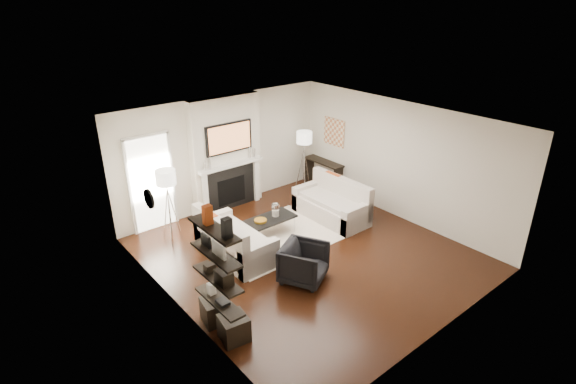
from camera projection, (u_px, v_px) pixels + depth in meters
room_envelope at (308, 192)px, 8.49m from camera, size 6.00×6.00×6.00m
chimney_breast at (226, 154)px, 10.52m from camera, size 1.80×0.25×2.70m
fireplace_surround at (231, 188)px, 10.76m from camera, size 1.30×0.02×1.04m
firebox at (232, 191)px, 10.79m from camera, size 0.75×0.02×0.65m
mantel_pilaster_l at (205, 195)px, 10.31m from camera, size 0.12×0.08×1.10m
mantel_pilaster_r at (256, 180)px, 11.15m from camera, size 0.12×0.08×1.10m
mantel_shelf at (231, 165)px, 10.48m from camera, size 1.70×0.18×0.07m
tv_body at (229, 138)px, 10.23m from camera, size 1.20×0.06×0.70m
tv_screen at (230, 138)px, 10.21m from camera, size 1.10×0.00×0.62m
candlestick_l_tall at (210, 163)px, 10.09m from camera, size 0.04×0.04×0.30m
candlestick_l_short at (205, 165)px, 10.03m from camera, size 0.04×0.04×0.24m
candlestick_r_tall at (250, 153)px, 10.73m from camera, size 0.04×0.04×0.30m
candlestick_r_short at (254, 153)px, 10.82m from camera, size 0.04×0.04×0.24m
hallway_panel at (151, 184)px, 9.64m from camera, size 0.90×0.02×2.10m
door_trim_l at (130, 190)px, 9.35m from camera, size 0.06×0.06×2.16m
door_trim_r at (172, 179)px, 9.90m from camera, size 0.06×0.06×2.16m
door_trim_top at (145, 136)px, 9.18m from camera, size 1.02×0.06×0.06m
rug at (273, 238)px, 9.60m from camera, size 2.60×2.00×0.01m
loveseat_left_base at (235, 246)px, 8.91m from camera, size 0.85×1.80×0.42m
loveseat_left_back at (220, 237)px, 8.59m from camera, size 0.18×1.80×0.80m
loveseat_left_arm_n at (259, 259)px, 8.31m from camera, size 0.85×0.18×0.60m
loveseat_left_arm_s at (214, 227)px, 9.45m from camera, size 0.85×0.18×0.60m
loveseat_left_cushion at (237, 233)px, 8.84m from camera, size 0.63×1.44×0.10m
pillow_left_orange at (211, 222)px, 8.72m from camera, size 0.10×0.42×0.42m
pillow_left_charcoal at (228, 234)px, 8.30m from camera, size 0.10×0.40×0.40m
loveseat_right_base at (331, 210)px, 10.38m from camera, size 0.85×1.80×0.42m
loveseat_right_back at (342, 194)px, 10.44m from camera, size 0.18×1.80×0.80m
loveseat_right_arm_n at (357, 219)px, 9.77m from camera, size 0.85×0.18×0.60m
loveseat_right_arm_s at (307, 195)px, 10.91m from camera, size 0.85×0.18×0.60m
loveseat_right_cushion at (330, 200)px, 10.24m from camera, size 0.63×1.44×0.10m
pillow_right_orange at (333, 182)px, 10.57m from camera, size 0.10×0.42×0.42m
pillow_right_charcoal at (351, 190)px, 10.15m from camera, size 0.10×0.40×0.40m
coffee_table at (270, 219)px, 9.55m from camera, size 1.10×0.55×0.04m
coffee_leg_nw at (257, 239)px, 9.19m from camera, size 0.02×0.02×0.38m
coffee_leg_ne at (295, 224)px, 9.77m from camera, size 0.02×0.02×0.38m
coffee_leg_sw at (245, 231)px, 9.50m from camera, size 0.02×0.02×0.38m
coffee_leg_se at (282, 217)px, 10.08m from camera, size 0.02×0.02×0.38m
hurricane_glass at (275, 210)px, 9.57m from camera, size 0.16×0.16×0.28m
hurricane_candle at (276, 213)px, 9.60m from camera, size 0.10×0.10×0.14m
copper_bowl at (261, 221)px, 9.39m from camera, size 0.27×0.27×0.04m
armchair at (304, 261)px, 8.06m from camera, size 1.00×0.98×0.78m
lamp_left_post at (170, 215)px, 9.26m from camera, size 0.02×0.02×1.20m
lamp_left_shade at (166, 177)px, 8.92m from camera, size 0.40×0.40×0.30m
lamp_left_leg_a at (175, 214)px, 9.33m from camera, size 0.25×0.02×1.23m
lamp_left_leg_b at (166, 215)px, 9.30m from camera, size 0.14×0.22×1.23m
lamp_left_leg_c at (170, 218)px, 9.16m from camera, size 0.14×0.22×1.23m
lamp_right_post at (304, 169)px, 11.71m from camera, size 0.02×0.02×1.20m
lamp_right_shade at (304, 137)px, 11.36m from camera, size 0.40×0.40×0.30m
lamp_right_leg_a at (307, 168)px, 11.77m from camera, size 0.25×0.02×1.23m
lamp_right_leg_b at (300, 168)px, 11.74m from camera, size 0.14×0.22×1.23m
lamp_right_leg_c at (305, 170)px, 11.61m from camera, size 0.14×0.22×1.23m
console_top at (324, 162)px, 11.81m from camera, size 0.35×1.20×0.04m
console_leg_n at (338, 181)px, 11.58m from camera, size 0.30×0.04×0.71m
console_leg_s at (309, 169)px, 12.35m from camera, size 0.30×0.04×0.71m
wall_art at (334, 132)px, 11.44m from camera, size 0.03×0.70×0.70m
shelf_bottom at (219, 301)px, 6.53m from camera, size 0.25×1.00×0.03m
shelf_lower at (218, 278)px, 6.37m from camera, size 0.25×1.00×0.04m
shelf_upper at (216, 254)px, 6.21m from camera, size 0.25×1.00×0.04m
shelf_top at (214, 229)px, 6.04m from camera, size 0.25×1.00×0.04m
decor_magfile_a at (227, 228)px, 5.74m from camera, size 0.12×0.10×0.28m
decor_magfile_b at (208, 215)px, 6.08m from camera, size 0.12×0.10×0.28m
decor_frame_a at (219, 249)px, 6.09m from camera, size 0.04×0.30×0.22m
decor_frame_b at (206, 241)px, 6.34m from camera, size 0.04×0.22×0.18m
decor_wine_rack at (224, 277)px, 6.19m from camera, size 0.18×0.25×0.20m
decor_box_small at (210, 268)px, 6.48m from camera, size 0.15×0.12×0.12m
decor_books at (223, 302)px, 6.45m from camera, size 0.14×0.20×0.05m
decor_box_tall at (211, 289)px, 6.63m from camera, size 0.10×0.10×0.18m
clock_rim at (149, 199)px, 7.40m from camera, size 0.04×0.34×0.34m
clock_face at (150, 198)px, 7.41m from camera, size 0.01×0.29×0.29m
ottoman_near at (216, 310)px, 7.12m from camera, size 0.47×0.47×0.40m
ottoman_far at (234, 328)px, 6.74m from camera, size 0.46×0.46×0.40m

